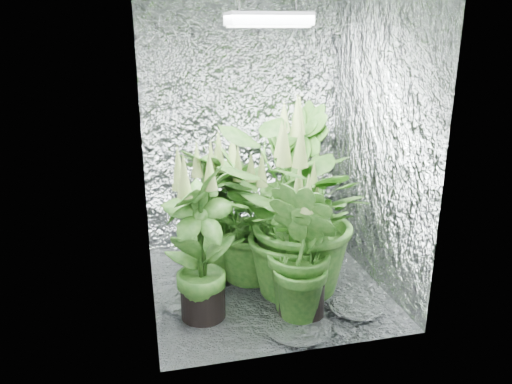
{
  "coord_description": "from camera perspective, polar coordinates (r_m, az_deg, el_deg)",
  "views": [
    {
      "loc": [
        -0.82,
        -3.12,
        1.77
      ],
      "look_at": [
        -0.08,
        0.0,
        0.72
      ],
      "focal_mm": 35.0,
      "sensor_mm": 36.0,
      "label": 1
    }
  ],
  "objects": [
    {
      "name": "plant_d",
      "position": [
        3.62,
        -4.97,
        -2.66
      ],
      "size": [
        0.76,
        0.76,
        1.05
      ],
      "rotation": [
        0.0,
        0.0,
        2.25
      ],
      "color": "black",
      "rests_on": "ground"
    },
    {
      "name": "plant_b",
      "position": [
        3.8,
        -2.22,
        -1.73
      ],
      "size": [
        0.65,
        0.65,
        1.07
      ],
      "rotation": [
        0.0,
        0.0,
        1.23
      ],
      "color": "black",
      "rests_on": "ground"
    },
    {
      "name": "plant_label",
      "position": [
        3.17,
        6.55,
        -9.66
      ],
      "size": [
        0.06,
        0.06,
        0.09
      ],
      "primitive_type": "cube",
      "rotation": [
        -0.21,
        0.0,
        0.77
      ],
      "color": "white",
      "rests_on": "plant_g"
    },
    {
      "name": "plant_a",
      "position": [
        3.58,
        -0.3,
        -3.14
      ],
      "size": [
        1.07,
        1.07,
        0.99
      ],
      "rotation": [
        0.0,
        0.0,
        0.4
      ],
      "color": "black",
      "rests_on": "ground"
    },
    {
      "name": "plant_f",
      "position": [
        3.11,
        -6.3,
        -5.91
      ],
      "size": [
        0.75,
        0.75,
        1.11
      ],
      "rotation": [
        0.0,
        0.0,
        3.96
      ],
      "color": "black",
      "rests_on": "ground"
    },
    {
      "name": "plant_e",
      "position": [
        3.3,
        4.84,
        -2.78
      ],
      "size": [
        1.22,
        1.22,
        1.25
      ],
      "rotation": [
        0.0,
        0.0,
        3.35
      ],
      "color": "black",
      "rests_on": "ground"
    },
    {
      "name": "grow_lamp",
      "position": [
        3.23,
        1.37,
        19.1
      ],
      "size": [
        0.5,
        0.3,
        0.22
      ],
      "color": "gray",
      "rests_on": "ceiling"
    },
    {
      "name": "walls",
      "position": [
        3.32,
        1.26,
        4.7
      ],
      "size": [
        1.62,
        1.62,
        2.0
      ],
      "color": "silver",
      "rests_on": "ground"
    },
    {
      "name": "circulation_fan",
      "position": [
        4.34,
        7.04,
        -4.14
      ],
      "size": [
        0.17,
        0.27,
        0.32
      ],
      "rotation": [
        0.0,
        0.0,
        -0.34
      ],
      "color": "black",
      "rests_on": "ground"
    },
    {
      "name": "plant_c",
      "position": [
        4.03,
        4.2,
        1.25
      ],
      "size": [
        0.81,
        0.81,
        1.3
      ],
      "rotation": [
        0.0,
        0.0,
        1.29
      ],
      "color": "black",
      "rests_on": "ground"
    },
    {
      "name": "plant_g",
      "position": [
        3.11,
        5.37,
        -6.92
      ],
      "size": [
        0.61,
        0.61,
        1.02
      ],
      "rotation": [
        0.0,
        0.0,
        4.95
      ],
      "color": "black",
      "rests_on": "ground"
    },
    {
      "name": "ground",
      "position": [
        3.68,
        1.16,
        -10.61
      ],
      "size": [
        1.6,
        1.6,
        0.0
      ],
      "primitive_type": "plane",
      "color": "silver",
      "rests_on": "ground"
    }
  ]
}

